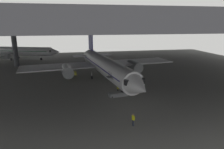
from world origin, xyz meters
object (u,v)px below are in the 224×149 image
Objects in this scene: crew_worker_near_nose at (133,119)px; baggage_tug at (74,73)px; airplane_distant at (19,51)px; boarding_stairs at (119,92)px; airplane_main at (105,66)px; crew_worker_by_stairs at (118,88)px.

crew_worker_near_nose is 30.99m from baggage_tug.
baggage_tug is at bearing -55.00° from airplane_distant.
crew_worker_near_nose is 0.06× the size of airplane_distant.
boarding_stairs is at bearing 85.80° from crew_worker_near_nose.
airplane_main is 10.47m from baggage_tug.
boarding_stairs is 54.25m from airplane_distant.
airplane_main reaches higher than baggage_tug.
boarding_stairs is 12.01m from crew_worker_near_nose.
crew_worker_by_stairs is 0.71× the size of baggage_tug.
boarding_stairs is 0.16× the size of airplane_distant.
airplane_distant is at bearing 120.84° from boarding_stairs.
baggage_tug is (-7.94, 18.20, -0.22)m from boarding_stairs.
crew_worker_by_stairs is at bearing -83.84° from airplane_main.
airplane_main is 23.22× the size of crew_worker_near_nose.
boarding_stairs reaches higher than baggage_tug.
crew_worker_by_stairs is (0.20, 1.87, 0.13)m from boarding_stairs.
crew_worker_near_nose is at bearing -76.83° from baggage_tug.
crew_worker_by_stairs is at bearing -57.93° from airplane_distant.
crew_worker_near_nose reaches higher than crew_worker_by_stairs.
airplane_distant is 34.69m from baggage_tug.
crew_worker_near_nose is 64.43m from airplane_distant.
airplane_distant is (-27.98, 44.67, 2.34)m from crew_worker_by_stairs.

